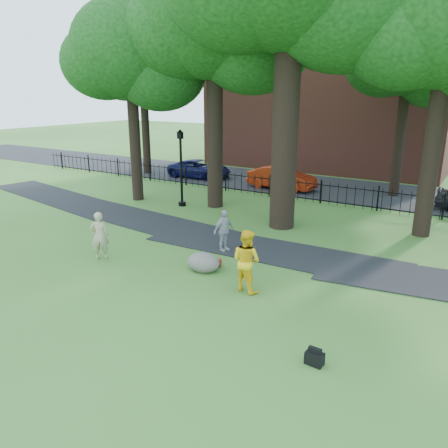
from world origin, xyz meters
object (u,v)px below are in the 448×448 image
Objects in this scene: lamppost at (181,169)px; red_sedan at (282,178)px; woman at (100,236)px; man at (246,261)px; boulder at (203,261)px.

lamppost reaches higher than red_sedan.
man reaches higher than woman.
red_sedan is (0.59, 14.28, -0.17)m from woman.
woman reaches higher than boulder.
red_sedan is (-5.14, 13.82, -0.26)m from man.
red_sedan is at bearing -58.42° from man.
man is at bearing -156.96° from red_sedan.
red_sedan reaches higher than boulder.
man is at bearing -49.55° from lamppost.
woman is at bearing -179.73° from red_sedan.
woman is at bearing -164.31° from boulder.
red_sedan is at bearing 103.45° from boulder.
lamppost reaches higher than man.
boulder is at bearing -55.37° from lamppost.
man is (5.73, 0.47, 0.08)m from woman.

